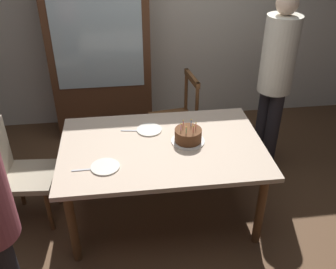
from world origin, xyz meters
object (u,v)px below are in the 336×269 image
(chair_spindle_back, at_px, (175,120))
(birthday_cake, at_px, (188,136))
(dining_table, at_px, (162,153))
(china_cabinet, at_px, (101,56))
(plate_far_side, at_px, (149,130))
(person_guest, at_px, (276,75))
(chair_upholstered, at_px, (16,169))
(plate_near_celebrant, at_px, (105,167))

(chair_spindle_back, bearing_deg, birthday_cake, -91.39)
(dining_table, bearing_deg, chair_spindle_back, 74.51)
(birthday_cake, relative_size, china_cabinet, 0.15)
(plate_far_side, distance_m, chair_spindle_back, 0.76)
(birthday_cake, relative_size, plate_far_side, 1.27)
(plate_far_side, relative_size, person_guest, 0.12)
(plate_far_side, relative_size, chair_upholstered, 0.23)
(birthday_cake, height_order, plate_near_celebrant, birthday_cake)
(chair_upholstered, distance_m, person_guest, 2.51)
(dining_table, relative_size, plate_near_celebrant, 7.63)
(person_guest, bearing_deg, plate_far_side, -163.30)
(plate_near_celebrant, relative_size, plate_far_side, 1.00)
(birthday_cake, xyz_separation_m, china_cabinet, (-0.74, 1.53, 0.16))
(plate_near_celebrant, distance_m, china_cabinet, 1.82)
(dining_table, relative_size, birthday_cake, 6.00)
(chair_upholstered, height_order, china_cabinet, china_cabinet)
(chair_spindle_back, xyz_separation_m, chair_upholstered, (-1.47, -0.78, 0.07))
(dining_table, distance_m, china_cabinet, 1.67)
(birthday_cake, distance_m, chair_upholstered, 1.47)
(plate_near_celebrant, relative_size, china_cabinet, 0.12)
(plate_near_celebrant, distance_m, chair_upholstered, 0.86)
(plate_far_side, bearing_deg, plate_near_celebrant, -127.37)
(plate_near_celebrant, bearing_deg, chair_spindle_back, 57.88)
(birthday_cake, xyz_separation_m, person_guest, (0.95, 0.60, 0.24))
(plate_near_celebrant, bearing_deg, birthday_cake, 21.75)
(plate_far_side, xyz_separation_m, person_guest, (1.25, 0.38, 0.29))
(chair_spindle_back, relative_size, person_guest, 0.53)
(person_guest, bearing_deg, plate_near_celebrant, -151.91)
(dining_table, bearing_deg, china_cabinet, 108.41)
(plate_far_side, bearing_deg, china_cabinet, 108.35)
(birthday_cake, distance_m, chair_spindle_back, 0.91)
(plate_far_side, bearing_deg, chair_spindle_back, 62.50)
(dining_table, xyz_separation_m, plate_far_side, (-0.08, 0.25, 0.08))
(birthday_cake, relative_size, person_guest, 0.16)
(chair_spindle_back, relative_size, chair_upholstered, 1.00)
(plate_far_side, height_order, chair_upholstered, chair_upholstered)
(china_cabinet, bearing_deg, birthday_cake, -64.22)
(birthday_cake, distance_m, person_guest, 1.15)
(birthday_cake, bearing_deg, plate_near_celebrant, -158.25)
(chair_upholstered, bearing_deg, plate_far_side, 7.71)
(dining_table, xyz_separation_m, china_cabinet, (-0.52, 1.56, 0.29))
(dining_table, height_order, plate_near_celebrant, plate_near_celebrant)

